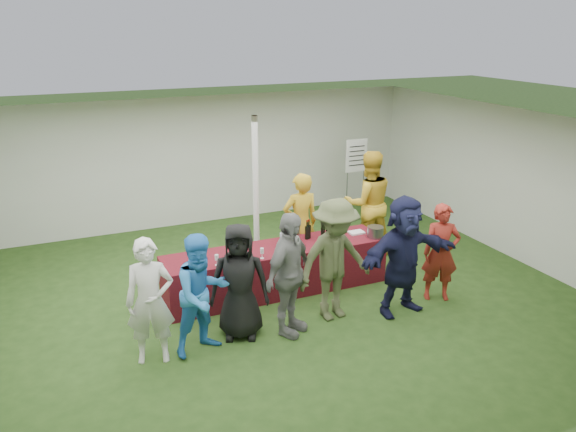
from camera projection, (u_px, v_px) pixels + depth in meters
name	position (u px, v px, depth m)	size (l,w,h in m)	color
ground	(254.00, 304.00, 8.66)	(60.00, 60.00, 0.00)	#284719
tent	(256.00, 195.00, 9.45)	(10.00, 10.00, 10.00)	white
serving_table	(277.00, 269.00, 8.97)	(3.60, 0.80, 0.75)	maroon
wine_bottles	(312.00, 231.00, 9.19)	(0.91, 0.15, 0.32)	black
wine_glasses	(226.00, 256.00, 8.23)	(1.06, 0.12, 0.16)	silver
water_bottle	(282.00, 239.00, 8.93)	(0.07, 0.07, 0.23)	silver
bar_towel	(356.00, 232.00, 9.44)	(0.25, 0.18, 0.03)	white
dump_bucket	(375.00, 232.00, 9.25)	(0.27, 0.27, 0.18)	slate
wine_list_sign	(356.00, 162.00, 11.88)	(0.50, 0.03, 1.80)	slate
staff_pourer	(300.00, 223.00, 9.52)	(0.64, 0.42, 1.76)	gold
staff_back	(368.00, 203.00, 10.27)	(0.95, 0.74, 1.95)	gold
customer_0	(150.00, 302.00, 6.97)	(0.60, 0.40, 1.66)	silver
customer_1	(202.00, 294.00, 7.18)	(0.79, 0.62, 1.63)	#2E83D7
customer_2	(239.00, 281.00, 7.54)	(0.80, 0.52, 1.63)	black
customer_3	(289.00, 275.00, 7.58)	(1.03, 0.43, 1.76)	slate
customer_4	(335.00, 260.00, 7.99)	(1.17, 0.67, 1.82)	#4A5231
customer_5	(403.00, 256.00, 8.15)	(1.67, 0.53, 1.80)	#171A3B
customer_6	(441.00, 253.00, 8.60)	(0.56, 0.37, 1.54)	maroon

